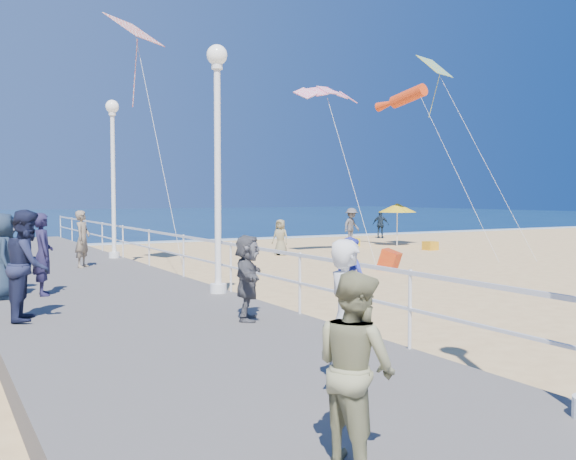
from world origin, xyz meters
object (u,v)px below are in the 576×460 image
spectator_7 (28,265)px  box_kite (390,262)px  woman_holding_toddler (347,320)px  spectator_0 (43,254)px  toddler_held (351,276)px  beach_chair_right (430,246)px  spectator_1 (356,367)px  beach_walker_c (280,237)px  beach_walker_b (381,224)px  lamp_post_far (113,161)px  spectator_2 (6,257)px  lamp_post_mid (217,142)px  beach_umbrella (397,208)px  beach_chair_left (352,242)px  beach_walker_a (352,225)px  spectator_4 (3,256)px  spectator_6 (83,239)px  spectator_5 (248,278)px

spectator_7 → box_kite: size_ratio=3.12×
woman_holding_toddler → spectator_0: bearing=22.5°
toddler_held → beach_chair_right: (16.30, 17.04, -1.46)m
woman_holding_toddler → spectator_1: (-0.83, -1.32, -0.07)m
spectator_1 → beach_walker_c: bearing=-30.9°
woman_holding_toddler → beach_walker_b: bearing=-26.1°
spectator_0 → beach_walker_b: size_ratio=1.07×
lamp_post_far → spectator_0: lamp_post_far is taller
spectator_1 → box_kite: spectator_1 is taller
box_kite → spectator_7: bearing=175.9°
beach_chair_right → spectator_2: bearing=-158.3°
lamp_post_mid → beach_umbrella: bearing=39.8°
spectator_1 → spectator_2: size_ratio=0.97×
beach_umbrella → toddler_held: bearing=-129.9°
box_kite → beach_chair_left: size_ratio=1.09×
spectator_2 → beach_walker_c: size_ratio=1.03×
lamp_post_far → beach_walker_a: bearing=24.3°
spectator_4 → spectator_6: 5.77m
box_kite → spectator_2: bearing=160.4°
spectator_5 → beach_walker_c: bearing=-2.7°
spectator_5 → box_kite: (8.77, 7.30, -0.83)m
spectator_7 → beach_walker_c: 16.68m
spectator_7 → beach_walker_b: 28.85m
lamp_post_far → beach_chair_right: size_ratio=9.67×
beach_chair_left → beach_chair_right: size_ratio=1.00×
lamp_post_far → spectator_5: 12.36m
spectator_2 → beach_walker_a: 22.47m
woman_holding_toddler → spectator_5: bearing=-0.3°
spectator_6 → beach_chair_left: (14.42, 6.85, -1.04)m
beach_chair_right → spectator_6: bearing=-168.7°
toddler_held → beach_chair_left: 25.25m
beach_walker_c → beach_chair_left: bearing=83.0°
spectator_0 → spectator_4: 0.79m
beach_walker_b → beach_umbrella: bearing=111.8°
beach_walker_b → beach_chair_right: size_ratio=2.97×
toddler_held → lamp_post_far: bearing=6.5°
spectator_1 → beach_chair_right: 25.34m
spectator_4 → beach_umbrella: 22.04m
lamp_post_mid → spectator_4: bearing=161.3°
spectator_1 → beach_umbrella: 27.45m
beach_chair_left → beach_walker_a: bearing=56.3°
spectator_0 → beach_walker_a: (17.62, 13.95, -0.35)m
beach_walker_b → spectator_1: bearing=103.6°
toddler_held → beach_umbrella: 25.68m
toddler_held → box_kite: (9.57, 11.49, -1.36)m
spectator_7 → beach_chair_right: spectator_7 is taller
beach_walker_c → beach_umbrella: size_ratio=0.71×
spectator_7 → box_kite: (12.01, 5.46, -1.04)m
spectator_7 → toddler_held: bearing=-142.2°
beach_walker_b → spectator_6: bearing=81.1°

